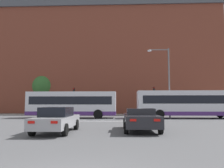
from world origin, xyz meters
name	(u,v)px	position (x,y,z in m)	size (l,w,h in m)	color
stop_line_strip	(110,121)	(0.00, 16.50, 0.00)	(9.51, 0.30, 0.01)	silver
far_pavement	(114,115)	(0.00, 29.39, 0.01)	(70.57, 2.50, 0.01)	gray
brick_civic_building	(111,62)	(-0.94, 39.91, 10.22)	(40.13, 15.24, 22.89)	brown
car_saloon_left	(57,119)	(-2.61, 8.23, 0.73)	(1.91, 4.58, 1.43)	#9E9EA3
car_roadster_right	(141,119)	(2.25, 9.24, 0.69)	(2.09, 4.60, 1.34)	#232328
bus_crossing_lead	(191,103)	(9.08, 21.26, 1.67)	(12.22, 2.68, 3.11)	silver
bus_crossing_trailing	(72,104)	(-4.62, 21.15, 1.61)	(10.16, 2.71, 3.01)	silver
traffic_light_far_left	(74,97)	(-6.12, 28.72, 2.74)	(0.26, 0.31, 4.07)	slate
traffic_light_far_right	(154,96)	(5.99, 28.55, 2.80)	(0.26, 0.31, 4.17)	slate
street_lamp_junction	(165,75)	(6.09, 20.50, 4.84)	(2.49, 0.36, 7.95)	slate
pedestrian_waiting	(163,108)	(7.64, 30.24, 1.06)	(0.28, 0.43, 1.79)	black
tree_by_building	(44,86)	(-12.61, 33.94, 4.72)	(4.24, 4.24, 6.96)	#4C3823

